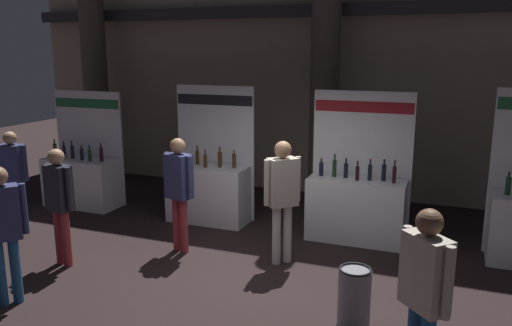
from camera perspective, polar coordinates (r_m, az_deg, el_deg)
The scene contains 12 objects.
ground_plane at distance 7.18m, azimuth -0.51°, elevation -12.75°, with size 29.02×29.02×0.00m, color black.
hall_colonnade at distance 10.81m, azimuth 8.63°, elevation 14.17°, with size 14.51×1.22×6.97m.
exhibitor_booth_0 at distance 10.76m, azimuth -18.71°, elevation -1.51°, with size 1.55×0.73×2.26m.
exhibitor_booth_1 at distance 9.32m, azimuth -5.22°, elevation -2.75°, with size 1.51×0.66×2.43m.
exhibitor_booth_2 at distance 8.52m, azimuth 11.08°, elevation -4.41°, with size 1.63×0.66×2.41m.
trash_bin at distance 6.04m, azimuth 10.84°, elevation -14.44°, with size 0.37×0.37×0.70m.
visitor_0 at distance 4.81m, azimuth 18.21°, elevation -12.80°, with size 0.47×0.47×1.75m.
visitor_1 at distance 9.86m, azimuth -25.36°, elevation -0.67°, with size 0.57×0.32×1.69m.
visitor_2 at distance 6.85m, azimuth -26.30°, elevation -6.03°, with size 0.43×0.47×1.73m.
visitor_3 at distance 7.79m, azimuth -20.99°, elevation -3.54°, with size 0.53×0.30×1.72m.
visitor_4 at distance 7.34m, azimuth 2.95°, elevation -3.03°, with size 0.46×0.47×1.81m.
visitor_8 at distance 7.84m, azimuth -8.56°, elevation -2.34°, with size 0.54×0.35×1.78m.
Camera 1 is at (2.41, -6.03, 3.06)m, focal length 36.05 mm.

